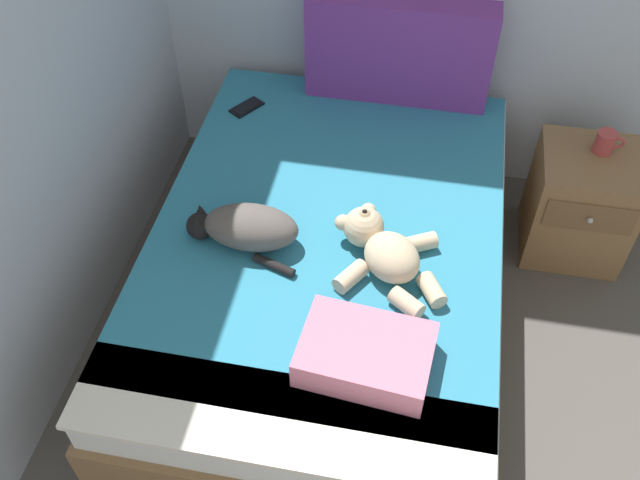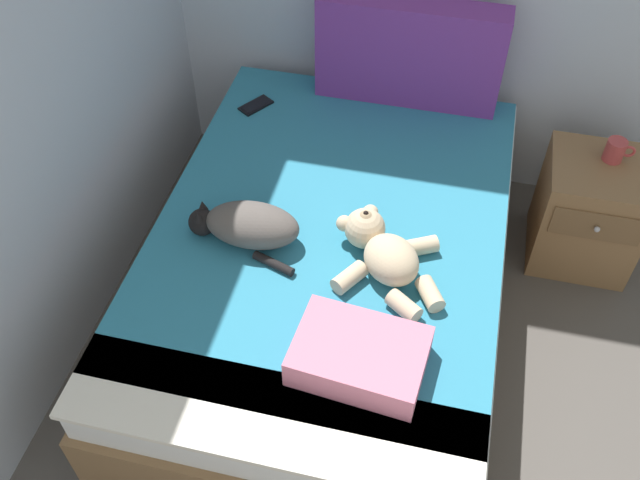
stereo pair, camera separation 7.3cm
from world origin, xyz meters
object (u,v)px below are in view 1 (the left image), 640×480
at_px(patterned_cushion, 399,51).
at_px(cat, 246,227).
at_px(throw_pillow, 366,354).
at_px(nightstand, 580,204).
at_px(teddy_bear, 383,250).
at_px(mug, 606,142).
at_px(cell_phone, 247,107).
at_px(bed, 327,272).

distance_m(patterned_cushion, cat, 1.08).
relative_size(cat, throw_pillow, 1.07).
bearing_deg(cat, nightstand, 29.68).
height_order(patterned_cushion, teddy_bear, patterned_cushion).
relative_size(teddy_bear, mug, 3.67).
bearing_deg(cat, cell_phone, 105.00).
relative_size(cell_phone, throw_pillow, 0.41).
bearing_deg(throw_pillow, mug, 56.31).
xyz_separation_m(cell_phone, nightstand, (1.49, -0.03, -0.28)).
bearing_deg(patterned_cushion, cat, -113.21).
relative_size(cell_phone, nightstand, 0.32).
bearing_deg(cell_phone, patterned_cushion, 18.97).
relative_size(patterned_cushion, throw_pillow, 1.97).
height_order(teddy_bear, mug, teddy_bear).
height_order(cat, cell_phone, cat).
height_order(teddy_bear, nightstand, teddy_bear).
bearing_deg(bed, mug, 32.38).
relative_size(teddy_bear, throw_pillow, 1.10).
height_order(bed, teddy_bear, teddy_bear).
bearing_deg(teddy_bear, mug, 44.34).
relative_size(patterned_cushion, mug, 6.55).
relative_size(patterned_cushion, nightstand, 1.54).
bearing_deg(nightstand, patterned_cushion, 163.86).
height_order(patterned_cushion, nightstand, patterned_cushion).
height_order(cat, teddy_bear, teddy_bear).
bearing_deg(nightstand, teddy_bear, -136.85).
bearing_deg(teddy_bear, cat, 178.87).
distance_m(patterned_cushion, teddy_bear, 1.01).
distance_m(throw_pillow, nightstand, 1.45).
distance_m(throw_pillow, mug, 1.47).
bearing_deg(cat, patterned_cushion, 66.79).
relative_size(cat, teddy_bear, 0.97).
xyz_separation_m(bed, nightstand, (1.01, 0.60, -0.01)).
bearing_deg(nightstand, cell_phone, 178.67).
relative_size(bed, cat, 4.47).
bearing_deg(teddy_bear, nightstand, 43.15).
height_order(cat, mug, cat).
distance_m(cat, cell_phone, 0.80).
height_order(throw_pillow, mug, throw_pillow).
distance_m(bed, nightstand, 1.18).
bearing_deg(throw_pillow, patterned_cushion, 92.93).
bearing_deg(patterned_cushion, bed, -99.90).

